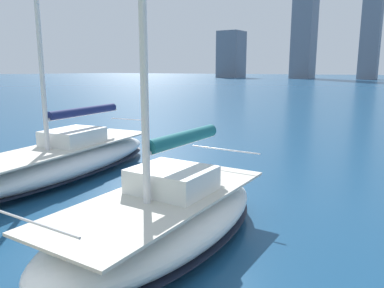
# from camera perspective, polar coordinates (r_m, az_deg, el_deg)

# --- Properties ---
(sailboat_teal) EXTENTS (3.05, 6.92, 9.94)m
(sailboat_teal) POSITION_cam_1_polar(r_m,az_deg,el_deg) (8.62, -4.48, -10.92)
(sailboat_teal) COLOR white
(sailboat_teal) RESTS_ON ground
(sailboat_navy) EXTENTS (3.93, 9.74, 10.10)m
(sailboat_navy) POSITION_cam_1_polar(r_m,az_deg,el_deg) (14.66, -18.86, -2.19)
(sailboat_navy) COLOR silver
(sailboat_navy) RESTS_ON ground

